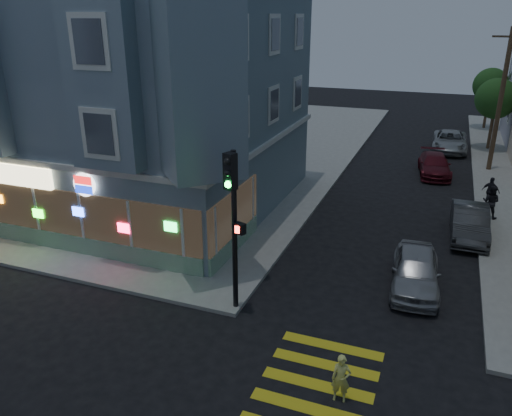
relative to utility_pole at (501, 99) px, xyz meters
The scene contains 14 objects.
ground 27.26m from the utility_pole, 116.57° to the right, with size 120.00×120.00×0.00m, color black.
sidewalk_nw 25.95m from the utility_pole, behind, with size 33.00×42.00×0.15m, color gray.
corner_building 22.24m from the utility_pole, 144.13° to the right, with size 14.60×14.60×11.40m.
utility_pole is the anchor object (origin of this frame).
street_tree_near 6.06m from the utility_pole, 88.09° to the left, with size 3.00×3.00×5.30m.
street_tree_far 14.03m from the utility_pole, 89.18° to the left, with size 3.00×3.00×5.30m.
running_child 25.39m from the utility_pole, 101.02° to the right, with size 0.52×0.34×1.41m, color #D7DB70.
pedestrian_a 10.03m from the utility_pole, 92.60° to the right, with size 0.82×0.64×1.69m, color black.
pedestrian_b 8.27m from the utility_pole, 92.56° to the right, with size 0.91×0.38×1.55m, color #25232C.
parked_car_a 18.45m from the utility_pole, 100.89° to the right, with size 1.76×4.36×1.49m, color #9EA0A5.
parked_car_b 12.63m from the utility_pole, 96.81° to the right, with size 1.58×4.54×1.50m, color #373A3D.
parked_car_c 5.78m from the utility_pole, 147.27° to the right, with size 1.88×4.62×1.34m, color #57141E.
parked_car_d 6.78m from the utility_pole, 118.68° to the left, with size 2.47×5.35×1.49m, color #999EA3.
traffic_signal 23.52m from the utility_pole, 112.98° to the right, with size 0.72×0.64×5.69m.
Camera 1 is at (8.95, -11.49, 9.84)m, focal length 35.00 mm.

